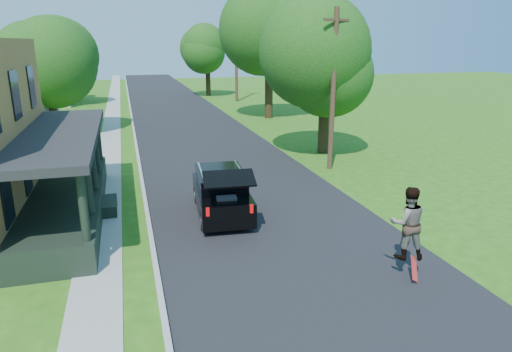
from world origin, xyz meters
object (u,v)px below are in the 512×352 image
object	(u,v)px
black_suv	(221,193)
skateboarder	(407,223)
tree_right_near	(326,56)
utility_pole_near	(333,89)

from	to	relation	value
black_suv	skateboarder	bearing A→B (deg)	-52.53
tree_right_near	black_suv	bearing A→B (deg)	-133.30
skateboarder	utility_pole_near	distance (m)	11.06
tree_right_near	utility_pole_near	bearing A→B (deg)	-107.58
skateboarder	tree_right_near	size ratio (longest dim) A/B	0.23
utility_pole_near	black_suv	bearing A→B (deg)	-162.65
tree_right_near	utility_pole_near	world-z (taller)	tree_right_near
black_suv	tree_right_near	world-z (taller)	tree_right_near
black_suv	skateboarder	xyz separation A→B (m)	(3.79, -5.82, 0.69)
skateboarder	utility_pole_near	world-z (taller)	utility_pole_near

